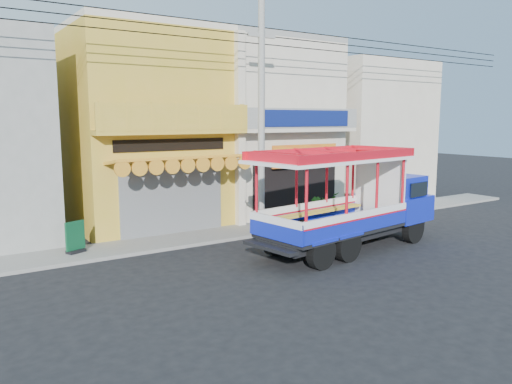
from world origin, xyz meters
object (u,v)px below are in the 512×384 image
at_px(utility_pole, 265,105).
at_px(green_sign, 75,240).
at_px(potted_plant_c, 348,205).
at_px(potted_plant_a, 328,204).
at_px(songthaew_truck, 358,200).
at_px(potted_plant_b, 317,208).

height_order(utility_pole, green_sign, utility_pole).
height_order(green_sign, potted_plant_c, green_sign).
xyz_separation_m(utility_pole, potted_plant_a, (4.30, 1.09, -4.39)).
xyz_separation_m(songthaew_truck, potted_plant_b, (1.62, 4.16, -1.09)).
relative_size(potted_plant_a, potted_plant_b, 1.08).
xyz_separation_m(utility_pole, green_sign, (-7.06, 0.77, -4.47)).
relative_size(utility_pole, songthaew_truck, 3.59).
height_order(songthaew_truck, potted_plant_b, songthaew_truck).
bearing_deg(songthaew_truck, utility_pole, 116.05).
xyz_separation_m(potted_plant_a, potted_plant_c, (0.83, -0.46, -0.07)).
relative_size(potted_plant_a, potted_plant_c, 1.17).
bearing_deg(songthaew_truck, potted_plant_c, 49.66).
distance_m(utility_pole, potted_plant_c, 6.83).
bearing_deg(potted_plant_b, potted_plant_a, -85.53).
xyz_separation_m(potted_plant_a, potted_plant_b, (-0.99, -0.36, -0.04)).
relative_size(utility_pole, potted_plant_a, 26.60).
bearing_deg(songthaew_truck, green_sign, 154.31).
height_order(potted_plant_b, potted_plant_c, potted_plant_b).
distance_m(songthaew_truck, green_sign, 9.76).
bearing_deg(potted_plant_b, green_sign, 74.47).
height_order(songthaew_truck, potted_plant_a, songthaew_truck).
bearing_deg(utility_pole, potted_plant_a, 14.21).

